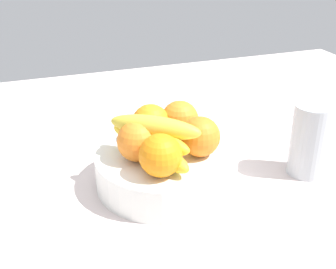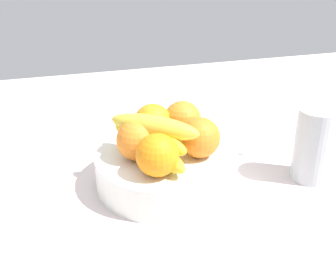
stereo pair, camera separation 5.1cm
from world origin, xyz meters
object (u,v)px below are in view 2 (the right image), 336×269
Objects in this scene: orange_front_left at (182,120)px; jar_lid at (250,146)px; fruit_bowl at (168,169)px; orange_back_right at (200,138)px; orange_front_right at (153,123)px; thermos_tumbler at (314,145)px; banana_bunch at (153,139)px; orange_back_left at (157,155)px; orange_center at (137,140)px.

orange_front_left reaches higher than jar_lid.
orange_back_right reaches higher than fruit_bowl.
orange_front_right reaches higher than jar_lid.
orange_front_right is at bearing -52.74° from orange_back_right.
thermos_tumbler is at bearing 112.34° from jar_lid.
orange_front_left and orange_front_right have the same top height.
thermos_tumbler is (-30.47, 4.11, -3.35)cm from banana_bunch.
thermos_tumbler is at bearing 172.33° from banana_bunch.
orange_front_left is 11.01cm from banana_bunch.
orange_back_left is at bearing 84.20° from banana_bunch.
orange_back_left is 1.00× the size of orange_back_right.
orange_center is 1.00× the size of orange_back_right.
banana_bunch is (3.18, 1.38, 7.40)cm from fruit_bowl.
orange_front_right is 0.41× the size of banana_bunch.
banana_bunch is 28.42cm from jar_lid.
orange_front_left reaches higher than fruit_bowl.
orange_front_left is 19.36cm from jar_lid.
orange_back_left is at bearing 108.47° from orange_center.
orange_back_right is at bearing 94.52° from orange_front_left.
banana_bunch is at bearing 23.40° from fruit_bowl.
orange_center and orange_back_left have the same top height.
fruit_bowl is 1.84× the size of thermos_tumbler.
jar_lid is (-21.40, -8.85, -2.55)cm from fruit_bowl.
jar_lid is at bearing -145.15° from orange_back_right.
fruit_bowl is at bearing -119.17° from orange_back_left.
orange_front_right is 1.00× the size of orange_back_left.
orange_front_right is 11.01cm from orange_back_right.
orange_back_left is at bearing 56.87° from orange_front_left.
orange_front_left is 1.00× the size of orange_back_right.
orange_center is at bearing -71.53° from orange_back_left.
orange_center is (4.61, 6.68, 0.00)cm from orange_front_right.
fruit_bowl is at bearing -177.91° from orange_center.
orange_center is at bearing 55.41° from orange_front_right.
orange_front_right is 13.35cm from orange_back_left.
orange_back_left is 0.98× the size of jar_lid.
orange_front_right and orange_back_right have the same top height.
orange_front_left is 0.41× the size of banana_bunch.
orange_center is 33.70cm from thermos_tumbler.
jar_lid is (5.89, -14.33, -6.60)cm from thermos_tumbler.
orange_back_right is at bearing -154.42° from orange_back_left.
jar_lid is (-24.58, -10.23, -9.95)cm from banana_bunch.
thermos_tumbler is at bearing 157.29° from orange_front_right.
orange_back_right is 0.98× the size of jar_lid.
orange_back_right is (-0.68, 8.57, 0.00)cm from orange_front_left.
banana_bunch is (7.91, 7.65, 0.46)cm from orange_front_left.
fruit_bowl is 3.58× the size of orange_center.
thermos_tumbler is at bearing 171.72° from orange_back_right.
orange_back_right is at bearing -8.28° from thermos_tumbler.
orange_back_left is (-2.15, 6.44, 0.00)cm from orange_center.
orange_front_left is at bearing -123.13° from orange_back_left.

